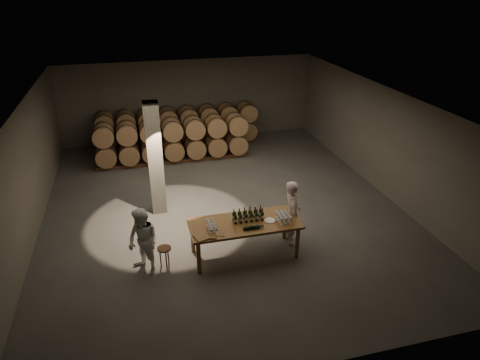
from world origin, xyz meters
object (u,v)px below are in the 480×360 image
object	(u,v)px
tasting_table	(245,226)
notebook_near	(210,237)
bottle_cluster	(248,216)
person_woman	(143,242)
stool	(164,251)
plate	(270,220)
person_man	(292,213)

from	to	relation	value
tasting_table	notebook_near	xyz separation A→B (m)	(-0.90, -0.41, 0.12)
bottle_cluster	person_woman	size ratio (longest dim) A/B	0.46
notebook_near	stool	world-z (taller)	notebook_near
bottle_cluster	stool	distance (m)	2.09
bottle_cluster	notebook_near	size ratio (longest dim) A/B	3.09
person_woman	plate	bearing A→B (deg)	52.45
tasting_table	person_man	bearing A→B (deg)	9.93
person_woman	tasting_table	bearing A→B (deg)	54.23
bottle_cluster	tasting_table	bearing A→B (deg)	-143.49
tasting_table	bottle_cluster	xyz separation A→B (m)	(0.11, 0.08, 0.22)
tasting_table	notebook_near	bearing A→B (deg)	-155.47
bottle_cluster	notebook_near	bearing A→B (deg)	-154.05
plate	person_woman	size ratio (longest dim) A/B	0.16
notebook_near	person_man	size ratio (longest dim) A/B	0.14
stool	person_woman	world-z (taller)	person_woman
tasting_table	bottle_cluster	bearing A→B (deg)	36.51
notebook_near	stool	size ratio (longest dim) A/B	0.44
notebook_near	person_woman	distance (m)	1.50
plate	notebook_near	size ratio (longest dim) A/B	1.10
plate	person_man	distance (m)	0.74
person_woman	stool	bearing A→B (deg)	57.86
stool	person_woman	bearing A→B (deg)	-174.95
plate	person_woman	xyz separation A→B (m)	(-2.94, 0.02, -0.11)
tasting_table	person_man	distance (m)	1.29
bottle_cluster	plate	world-z (taller)	bottle_cluster
stool	plate	bearing A→B (deg)	-1.32
tasting_table	person_woman	bearing A→B (deg)	-178.58
tasting_table	notebook_near	world-z (taller)	notebook_near
notebook_near	person_man	world-z (taller)	person_man
stool	person_woman	distance (m)	0.57
plate	person_man	bearing A→B (deg)	24.01
bottle_cluster	person_woman	world-z (taller)	person_woman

